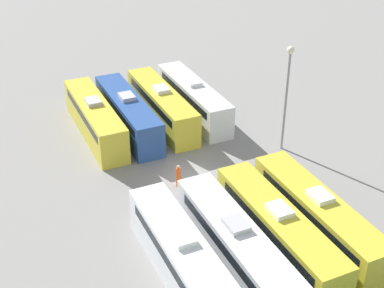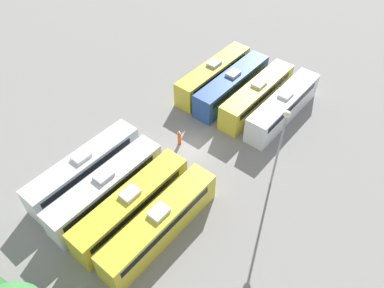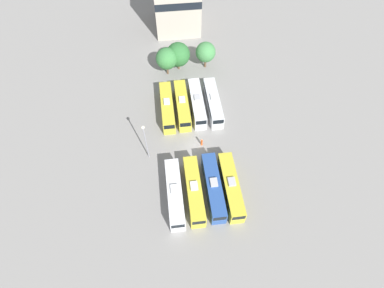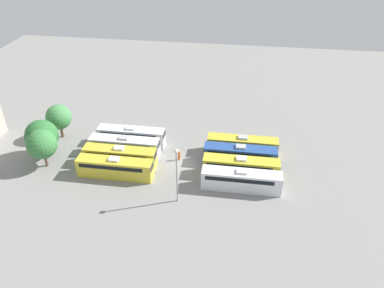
{
  "view_description": "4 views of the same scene",
  "coord_description": "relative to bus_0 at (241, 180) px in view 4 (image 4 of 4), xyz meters",
  "views": [
    {
      "loc": [
        14.27,
        31.48,
        23.0
      ],
      "look_at": [
        -0.48,
        -0.7,
        2.6
      ],
      "focal_mm": 50.0,
      "sensor_mm": 36.0,
      "label": 1
    },
    {
      "loc": [
        -17.44,
        21.13,
        28.23
      ],
      "look_at": [
        -0.7,
        0.83,
        1.47
      ],
      "focal_mm": 35.0,
      "sensor_mm": 36.0,
      "label": 2
    },
    {
      "loc": [
        -4.81,
        -32.79,
        46.88
      ],
      "look_at": [
        -0.74,
        -0.16,
        1.54
      ],
      "focal_mm": 28.0,
      "sensor_mm": 36.0,
      "label": 3
    },
    {
      "loc": [
        -49.49,
        -9.1,
        36.82
      ],
      "look_at": [
        1.6,
        -1.59,
        3.12
      ],
      "focal_mm": 35.0,
      "sensor_mm": 36.0,
      "label": 4
    }
  ],
  "objects": [
    {
      "name": "bus_7",
      "position": [
        9.79,
        19.83,
        0.0
      ],
      "size": [
        2.45,
        11.98,
        3.44
      ],
      "color": "silver",
      "rests_on": "ground_plane"
    },
    {
      "name": "tree_2",
      "position": [
        10.17,
        33.19,
        2.45
      ],
      "size": [
        4.57,
        4.57,
        6.45
      ],
      "color": "brown",
      "rests_on": "ground_plane"
    },
    {
      "name": "light_pole",
      "position": [
        -4.11,
        8.98,
        4.32
      ],
      "size": [
        0.6,
        0.6,
        9.06
      ],
      "color": "gray",
      "rests_on": "ground_plane"
    },
    {
      "name": "bus_1",
      "position": [
        3.27,
        0.17,
        0.0
      ],
      "size": [
        2.45,
        11.98,
        3.44
      ],
      "color": "gold",
      "rests_on": "ground_plane"
    },
    {
      "name": "bus_4",
      "position": [
        0.23,
        19.74,
        0.0
      ],
      "size": [
        2.45,
        11.98,
        3.44
      ],
      "color": "gold",
      "rests_on": "ground_plane"
    },
    {
      "name": "bus_6",
      "position": [
        6.46,
        20.07,
        0.0
      ],
      "size": [
        2.45,
        11.98,
        3.44
      ],
      "color": "silver",
      "rests_on": "ground_plane"
    },
    {
      "name": "bus_0",
      "position": [
        0.0,
        0.0,
        0.0
      ],
      "size": [
        2.45,
        11.98,
        3.44
      ],
      "color": "silver",
      "rests_on": "ground_plane"
    },
    {
      "name": "worker_person",
      "position": [
        6.1,
        10.54,
        -0.84
      ],
      "size": [
        0.36,
        0.36,
        1.84
      ],
      "color": "#CC4C19",
      "rests_on": "ground_plane"
    },
    {
      "name": "tree_0",
      "position": [
        1.19,
        31.82,
        2.57
      ],
      "size": [
        4.83,
        4.83,
        6.69
      ],
      "color": "brown",
      "rests_on": "ground_plane"
    },
    {
      "name": "tree_1",
      "position": [
        3.88,
        33.26,
        2.34
      ],
      "size": [
        5.44,
        5.44,
        6.76
      ],
      "color": "brown",
      "rests_on": "ground_plane"
    },
    {
      "name": "bus_2",
      "position": [
        6.6,
        0.42,
        0.0
      ],
      "size": [
        2.45,
        11.98,
        3.44
      ],
      "color": "#284C93",
      "rests_on": "ground_plane"
    },
    {
      "name": "ground_plane",
      "position": [
        4.87,
        9.98,
        -1.7
      ],
      "size": [
        125.67,
        125.67,
        0.0
      ],
      "primitive_type": "plane",
      "color": "gray"
    },
    {
      "name": "bus_5",
      "position": [
        3.37,
        19.92,
        0.0
      ],
      "size": [
        2.45,
        11.98,
        3.44
      ],
      "color": "gold",
      "rests_on": "ground_plane"
    },
    {
      "name": "bus_3",
      "position": [
        9.55,
        0.16,
        0.0
      ],
      "size": [
        2.45,
        11.98,
        3.44
      ],
      "color": "gold",
      "rests_on": "ground_plane"
    }
  ]
}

